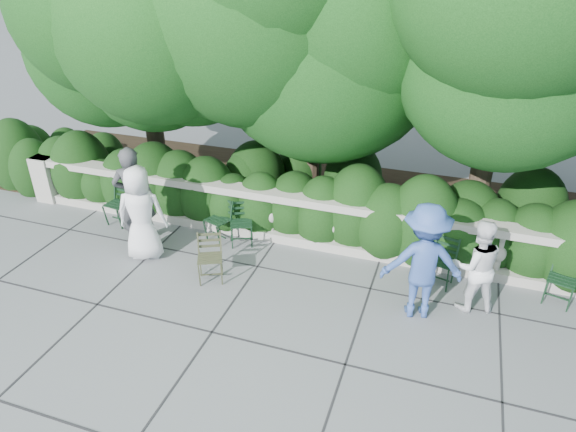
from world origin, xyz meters
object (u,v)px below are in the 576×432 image
(chair_a, at_px, (214,243))
(person_businessman, at_px, (141,213))
(chair_weathered, at_px, (212,285))
(chair_e, at_px, (553,308))
(person_older_blue, at_px, (423,262))
(person_woman_grey, at_px, (134,198))
(chair_f, at_px, (435,288))
(chair_b, at_px, (115,227))
(person_casual_man, at_px, (476,266))
(chair_d, at_px, (242,248))

(chair_a, xyz_separation_m, person_businessman, (-0.95, -0.77, 0.87))
(chair_a, xyz_separation_m, chair_weathered, (0.55, -1.21, 0.00))
(chair_e, bearing_deg, person_older_blue, -143.49)
(person_businessman, xyz_separation_m, person_woman_grey, (-0.33, 0.31, 0.10))
(chair_f, distance_m, person_older_blue, 1.20)
(chair_weathered, bearing_deg, chair_b, 132.25)
(chair_weathered, distance_m, person_casual_man, 4.20)
(person_woman_grey, bearing_deg, chair_weathered, 135.74)
(chair_a, height_order, chair_f, same)
(chair_e, height_order, chair_f, same)
(chair_b, relative_size, person_older_blue, 0.45)
(chair_a, height_order, person_casual_man, person_casual_man)
(chair_b, xyz_separation_m, chair_weathered, (2.69, -1.14, 0.00))
(person_woman_grey, bearing_deg, chair_b, -46.13)
(person_businessman, bearing_deg, chair_a, -158.30)
(chair_d, xyz_separation_m, person_older_blue, (3.27, -0.84, 0.93))
(chair_f, relative_size, chair_weathered, 1.00)
(chair_f, bearing_deg, chair_a, -167.61)
(chair_a, relative_size, person_woman_grey, 0.43)
(chair_weathered, distance_m, person_businessman, 1.79)
(chair_a, xyz_separation_m, person_older_blue, (3.84, -0.82, 0.93))
(chair_e, xyz_separation_m, person_businessman, (-6.83, -0.76, 0.87))
(chair_a, height_order, person_businessman, person_businessman)
(chair_d, relative_size, person_woman_grey, 0.43)
(chair_a, bearing_deg, person_older_blue, 10.08)
(chair_weathered, relative_size, person_woman_grey, 0.43)
(chair_e, relative_size, person_casual_man, 0.55)
(chair_b, bearing_deg, chair_d, 9.15)
(person_businessman, bearing_deg, chair_b, -47.79)
(person_woman_grey, bearing_deg, chair_a, 177.75)
(person_businessman, bearing_deg, person_woman_grey, -60.93)
(chair_d, xyz_separation_m, chair_e, (5.30, -0.04, 0.00))
(person_businessman, distance_m, person_woman_grey, 0.47)
(person_woman_grey, distance_m, person_casual_man, 5.89)
(person_older_blue, bearing_deg, person_businessman, -14.66)
(chair_e, relative_size, chair_f, 1.00)
(chair_a, bearing_deg, person_casual_man, 16.90)
(chair_f, height_order, person_casual_man, person_casual_man)
(chair_b, relative_size, chair_e, 1.00)
(chair_e, bearing_deg, person_woman_grey, -161.44)
(chair_a, height_order, person_older_blue, person_older_blue)
(chair_b, relative_size, chair_weathered, 1.00)
(chair_b, xyz_separation_m, chair_f, (6.22, -0.02, 0.00))
(chair_f, height_order, person_older_blue, person_older_blue)
(chair_a, relative_size, person_businessman, 0.48)
(chair_b, height_order, chair_f, same)
(chair_e, relative_size, chair_weathered, 1.00)
(chair_b, distance_m, chair_weathered, 2.92)
(chair_weathered, bearing_deg, person_casual_man, -13.75)
(person_woman_grey, height_order, person_older_blue, person_woman_grey)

